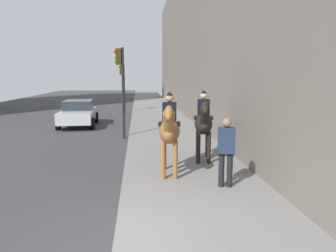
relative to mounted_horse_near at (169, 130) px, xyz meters
name	(u,v)px	position (x,y,z in m)	size (l,w,h in m)	color
sidewalk_slab	(221,237)	(-3.50, -0.56, -1.32)	(120.00, 3.66, 0.12)	slate
mounted_horse_near	(169,130)	(0.00, 0.00, 0.00)	(2.15, 0.73, 2.27)	brown
mounted_horse_far	(203,122)	(1.44, -1.22, -0.02)	(2.15, 0.79, 2.25)	black
pedestrian_greeting	(226,148)	(-1.11, -1.27, -0.28)	(0.33, 0.44, 1.70)	black
car_near_lane	(78,113)	(10.10, 4.20, -0.63)	(4.17, 2.10, 1.44)	#B7BABF
traffic_light_near_curb	(121,78)	(6.06, 1.57, 1.32)	(0.20, 0.44, 4.04)	black
traffic_light_far_curb	(123,81)	(16.43, 1.95, 1.08)	(0.20, 0.44, 3.65)	black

